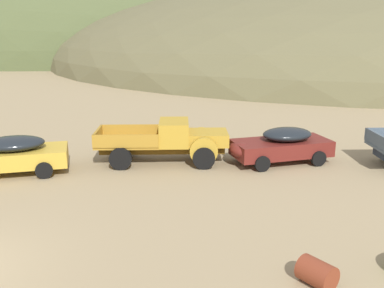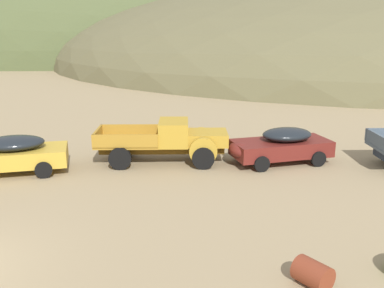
{
  "view_description": "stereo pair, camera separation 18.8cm",
  "coord_description": "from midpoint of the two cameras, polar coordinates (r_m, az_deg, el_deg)",
  "views": [
    {
      "loc": [
        5.99,
        -9.45,
        5.9
      ],
      "look_at": [
        6.14,
        6.85,
        1.46
      ],
      "focal_mm": 40.55,
      "sensor_mm": 36.0,
      "label": 1
    },
    {
      "loc": [
        6.18,
        -9.45,
        5.9
      ],
      "look_at": [
        6.14,
        6.85,
        1.46
      ],
      "focal_mm": 40.55,
      "sensor_mm": 36.0,
      "label": 2
    }
  ],
  "objects": [
    {
      "name": "hill_far_left",
      "position": [
        79.39,
        20.63,
        10.03
      ],
      "size": [
        97.99,
        89.39,
        26.28
      ],
      "primitive_type": "ellipsoid",
      "color": "brown",
      "rests_on": "ground"
    },
    {
      "name": "car_oxblood",
      "position": [
        19.54,
        11.7,
        -0.17
      ],
      "size": [
        4.84,
        2.94,
        1.57
      ],
      "rotation": [
        0.0,
        0.0,
        3.41
      ],
      "color": "maroon",
      "rests_on": "ground"
    },
    {
      "name": "hill_center",
      "position": [
        90.59,
        -17.4,
        10.84
      ],
      "size": [
        118.8,
        54.58,
        41.11
      ],
      "primitive_type": "ellipsoid",
      "color": "#4C5633",
      "rests_on": "ground"
    },
    {
      "name": "truck_mustard",
      "position": [
        19.26,
        -2.24,
        0.44
      ],
      "size": [
        5.82,
        2.39,
        1.89
      ],
      "rotation": [
        0.0,
        0.0,
        0.02
      ],
      "color": "#593D12",
      "rests_on": "ground"
    },
    {
      "name": "car_faded_yellow",
      "position": [
        19.33,
        -23.22,
        -1.27
      ],
      "size": [
        5.32,
        2.95,
        1.57
      ],
      "rotation": [
        0.0,
        0.0,
        3.38
      ],
      "color": "gold",
      "rests_on": "ground"
    },
    {
      "name": "oil_drum_tipped",
      "position": [
        10.96,
        16.19,
        -16.08
      ],
      "size": [
        1.01,
        1.04,
        0.63
      ],
      "color": "brown",
      "rests_on": "ground"
    }
  ]
}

